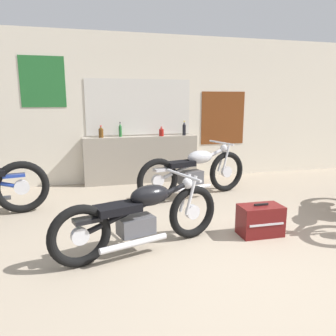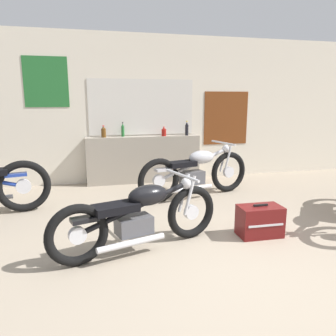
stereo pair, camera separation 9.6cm
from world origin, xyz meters
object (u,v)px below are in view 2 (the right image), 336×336
(bottle_left_center, at_px, (123,130))
(motorcycle_black, at_px, (140,216))
(bottle_right_center, at_px, (187,129))
(bottle_leftmost, at_px, (104,132))
(motorcycle_silver, at_px, (196,172))
(bottle_center, at_px, (164,132))
(hard_case_darkred, at_px, (260,221))

(bottle_left_center, distance_m, motorcycle_black, 3.06)
(bottle_right_center, relative_size, motorcycle_black, 0.15)
(bottle_leftmost, xyz_separation_m, motorcycle_silver, (1.41, -1.19, -0.57))
(bottle_center, bearing_deg, bottle_leftmost, 178.48)
(hard_case_darkred, bearing_deg, motorcycle_black, -178.12)
(bottle_left_center, bearing_deg, bottle_right_center, -3.68)
(bottle_center, bearing_deg, bottle_left_center, 173.50)
(hard_case_darkred, bearing_deg, motorcycle_silver, 97.69)
(bottle_leftmost, relative_size, motorcycle_black, 0.12)
(bottle_center, distance_m, motorcycle_black, 3.11)
(bottle_leftmost, bearing_deg, bottle_center, -1.52)
(motorcycle_black, height_order, motorcycle_silver, motorcycle_silver)
(hard_case_darkred, bearing_deg, bottle_center, 99.87)
(motorcycle_silver, bearing_deg, motorcycle_black, -124.55)
(bottle_leftmost, relative_size, bottle_left_center, 0.81)
(bottle_center, height_order, bottle_right_center, bottle_right_center)
(bottle_left_center, xyz_separation_m, hard_case_darkred, (1.28, -2.95, -0.84))
(bottle_left_center, bearing_deg, hard_case_darkred, -66.60)
(bottle_center, xyz_separation_m, hard_case_darkred, (0.50, -2.86, -0.80))
(motorcycle_silver, relative_size, hard_case_darkred, 3.94)
(motorcycle_black, height_order, hard_case_darkred, motorcycle_black)
(bottle_left_center, xyz_separation_m, motorcycle_silver, (1.05, -1.25, -0.60))
(motorcycle_black, relative_size, motorcycle_silver, 0.93)
(bottle_right_center, bearing_deg, motorcycle_silver, -99.46)
(bottle_leftmost, xyz_separation_m, hard_case_darkred, (1.64, -2.89, -0.81))
(bottle_leftmost, distance_m, hard_case_darkred, 3.42)
(bottle_right_center, bearing_deg, bottle_center, -178.90)
(bottle_right_center, xyz_separation_m, hard_case_darkred, (0.03, -2.87, -0.84))
(bottle_leftmost, height_order, bottle_left_center, bottle_left_center)
(bottle_left_center, bearing_deg, motorcycle_silver, -50.03)
(bottle_right_center, height_order, hard_case_darkred, bottle_right_center)
(bottle_center, bearing_deg, hard_case_darkred, -80.13)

